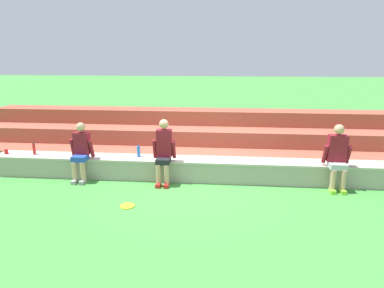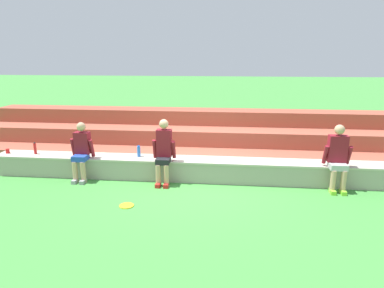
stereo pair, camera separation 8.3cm
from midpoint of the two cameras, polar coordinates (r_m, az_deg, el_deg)
ground_plane at (r=7.44m, az=-0.54°, el=-6.70°), size 80.00×80.00×0.00m
stone_seating_wall at (r=7.60m, az=-0.33°, el=-4.16°), size 9.19×0.57×0.48m
brick_bleachers at (r=9.40m, az=0.87°, el=0.90°), size 12.17×2.39×1.21m
person_far_left at (r=7.86m, az=-18.61°, el=-1.05°), size 0.51×0.54×1.30m
person_left_of_center at (r=7.28m, az=-5.14°, el=-1.13°), size 0.50×0.54×1.41m
person_center at (r=7.52m, az=23.15°, el=-1.84°), size 0.55×0.52×1.37m
water_bottle_mid_left at (r=7.76m, az=-9.35°, el=-1.26°), size 0.08×0.08×0.26m
water_bottle_center_gap at (r=8.68m, az=-25.46°, el=-0.76°), size 0.06×0.06×0.28m
plastic_cup_left_end at (r=9.06m, az=-29.20°, el=-1.14°), size 0.08×0.08×0.11m
frisbee at (r=6.49m, az=-11.28°, el=-10.27°), size 0.27×0.27×0.02m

